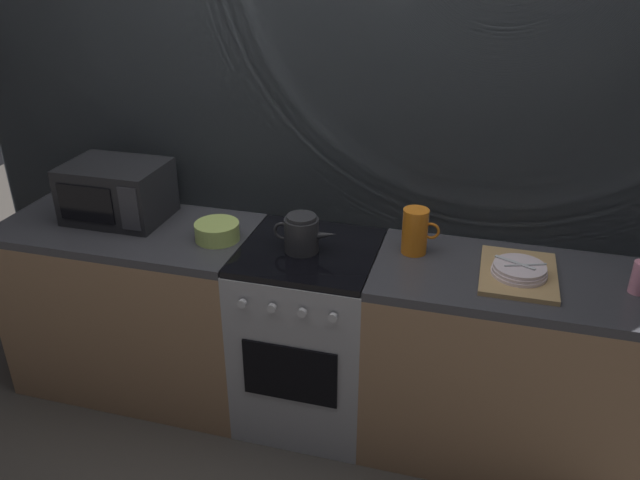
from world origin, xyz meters
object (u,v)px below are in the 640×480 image
microwave (117,191)px  pitcher (415,231)px  mixing_bowl (217,231)px  stove_unit (310,334)px  dish_pile (519,272)px  kettle (302,234)px

microwave → pitcher: bearing=0.7°
microwave → mixing_bowl: microwave is taller
pitcher → microwave: bearing=-179.3°
stove_unit → microwave: size_ratio=1.96×
microwave → pitcher: (1.42, 0.02, -0.03)m
mixing_bowl → pitcher: (0.87, 0.11, 0.06)m
stove_unit → dish_pile: (0.88, -0.01, 0.47)m
kettle → mixing_bowl: bearing=179.5°
mixing_bowl → dish_pile: bearing=0.2°
microwave → kettle: size_ratio=1.62×
pitcher → dish_pile: (0.43, -0.11, -0.08)m
mixing_bowl → pitcher: bearing=7.3°
dish_pile → stove_unit: bearing=179.2°
kettle → dish_pile: 0.91m
microwave → pitcher: microwave is taller
pitcher → dish_pile: 0.45m
stove_unit → dish_pile: 1.00m
dish_pile → pitcher: bearing=166.2°
mixing_bowl → dish_pile: size_ratio=0.50×
mixing_bowl → dish_pile: (1.30, 0.01, -0.02)m
microwave → pitcher: size_ratio=2.30×
mixing_bowl → pitcher: size_ratio=1.00×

